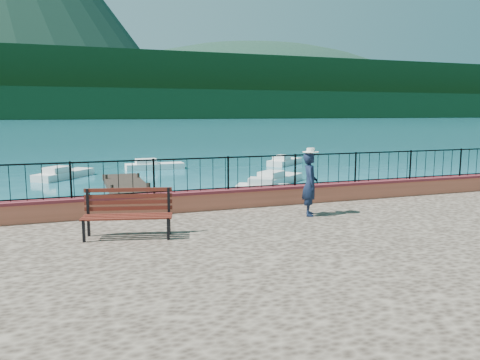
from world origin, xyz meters
TOP-DOWN VIEW (x-y plane):
  - ground at (0.00, 0.00)m, footprint 2000.00×2000.00m
  - parapet at (0.00, 3.70)m, footprint 28.00×0.46m
  - railing at (0.00, 3.70)m, footprint 27.00×0.05m
  - dock at (-2.00, 12.00)m, footprint 2.00×16.00m
  - far_forest at (0.00, 300.00)m, footprint 900.00×60.00m
  - foothills at (0.00, 360.00)m, footprint 900.00×120.00m
  - companion_hill at (220.00, 560.00)m, footprint 448.00×384.00m
  - park_bench at (-3.50, 1.33)m, footprint 2.10×1.11m
  - person at (1.53, 2.02)m, footprint 0.64×0.76m
  - hat at (1.53, 2.02)m, footprint 0.44×0.44m
  - boat_1 at (4.69, 11.96)m, footprint 3.64×2.84m
  - boat_2 at (6.31, 14.89)m, footprint 4.16×3.68m
  - boat_3 at (-5.19, 21.41)m, footprint 3.70×4.17m
  - boat_4 at (0.88, 24.06)m, footprint 4.10×1.32m
  - boat_5 at (10.94, 23.62)m, footprint 3.66×3.33m

SIDE VIEW (x-z plane):
  - ground at x=0.00m, z-range 0.00..0.00m
  - companion_hill at x=220.00m, z-range -90.00..90.00m
  - dock at x=-2.00m, z-range 0.00..0.30m
  - boat_1 at x=4.69m, z-range 0.00..0.80m
  - boat_2 at x=6.31m, z-range 0.00..0.80m
  - boat_3 at x=-5.19m, z-range 0.00..0.80m
  - boat_4 at x=0.88m, z-range 0.00..0.80m
  - boat_5 at x=10.94m, z-range 0.00..0.80m
  - parapet at x=0.00m, z-range 1.20..1.78m
  - park_bench at x=-3.50m, z-range 0.97..2.08m
  - person at x=1.53m, z-range 1.20..2.96m
  - railing at x=0.00m, z-range 1.78..2.73m
  - hat at x=1.53m, z-range 2.96..3.08m
  - far_forest at x=0.00m, z-range 0.00..18.00m
  - foothills at x=0.00m, z-range 0.00..44.00m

